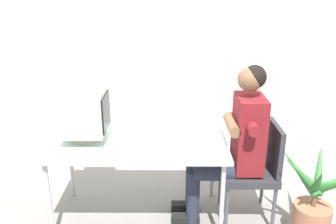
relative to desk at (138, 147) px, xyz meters
The scene contains 8 objects.
ground_plane 0.66m from the desk, ahead, with size 12.00×12.00×0.00m, color gray.
wall_back 1.66m from the desk, 77.91° to the left, with size 8.00×0.10×3.00m, color silver.
desk is the anchor object (origin of this frame).
crt_monitor 0.51m from the desk, behind, with size 0.35×0.36×0.42m.
keyboard 0.13m from the desk, behind, with size 0.19×0.41×0.03m.
office_chair 1.00m from the desk, ahead, with size 0.44×0.44×0.86m.
person_seated 0.79m from the desk, ahead, with size 0.73×0.55×1.34m.
potted_plant 1.45m from the desk, 11.51° to the right, with size 0.67×0.59×0.76m.
Camera 1 is at (0.26, -2.66, 1.93)m, focal length 38.39 mm.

